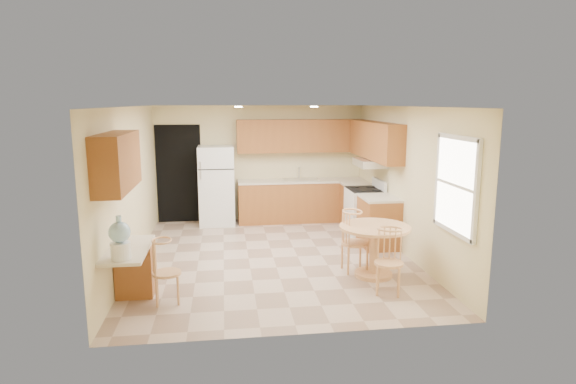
{
  "coord_description": "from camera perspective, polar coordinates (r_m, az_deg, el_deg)",
  "views": [
    {
      "loc": [
        -0.78,
        -7.7,
        2.57
      ],
      "look_at": [
        0.29,
        0.3,
        1.06
      ],
      "focal_mm": 30.0,
      "sensor_mm": 36.0,
      "label": 1
    }
  ],
  "objects": [
    {
      "name": "counter_right_b",
      "position": [
        8.71,
        10.79,
        -0.69
      ],
      "size": [
        0.63,
        0.8,
        0.04
      ],
      "primitive_type": "cube",
      "color": "beige",
      "rests_on": "base_cab_right_b"
    },
    {
      "name": "ceiling",
      "position": [
        7.74,
        -1.87,
        10.09
      ],
      "size": [
        4.5,
        5.5,
        0.02
      ],
      "primitive_type": "cube",
      "color": "white",
      "rests_on": "wall_back"
    },
    {
      "name": "sink",
      "position": [
        10.41,
        1.49,
        1.46
      ],
      "size": [
        0.78,
        0.44,
        0.01
      ],
      "primitive_type": "cube",
      "color": "silver",
      "rests_on": "counter_back"
    },
    {
      "name": "wall_back",
      "position": [
        10.56,
        -3.33,
        3.42
      ],
      "size": [
        4.5,
        0.02,
        2.5
      ],
      "primitive_type": "cube",
      "color": "beige",
      "rests_on": "floor"
    },
    {
      "name": "base_cab_back",
      "position": [
        10.51,
        1.61,
        -1.11
      ],
      "size": [
        2.75,
        0.6,
        0.87
      ],
      "primitive_type": "cube",
      "color": "#9F5C28",
      "rests_on": "floor"
    },
    {
      "name": "floor",
      "position": [
        8.16,
        -1.76,
        -7.75
      ],
      "size": [
        5.5,
        5.5,
        0.0
      ],
      "primitive_type": "plane",
      "color": "tan",
      "rests_on": "ground"
    },
    {
      "name": "upper_cab_left",
      "position": [
        6.28,
        -19.59,
        3.42
      ],
      "size": [
        0.33,
        1.4,
        0.7
      ],
      "primitive_type": "cube",
      "color": "#9F5C28",
      "rests_on": "wall_left"
    },
    {
      "name": "can_light_b",
      "position": [
        9.06,
        3.12,
        10.07
      ],
      "size": [
        0.14,
        0.14,
        0.02
      ],
      "primitive_type": "cylinder",
      "color": "white",
      "rests_on": "ceiling"
    },
    {
      "name": "upper_cab_back",
      "position": [
        10.44,
        1.53,
        6.66
      ],
      "size": [
        2.75,
        0.33,
        0.7
      ],
      "primitive_type": "cube",
      "color": "#9F5C28",
      "rests_on": "wall_back"
    },
    {
      "name": "wall_right",
      "position": [
        8.38,
        13.68,
        1.25
      ],
      "size": [
        0.02,
        5.5,
        2.5
      ],
      "primitive_type": "cube",
      "color": "beige",
      "rests_on": "floor"
    },
    {
      "name": "desk_top",
      "position": [
        6.39,
        -18.41,
        -6.5
      ],
      "size": [
        0.5,
        1.2,
        0.04
      ],
      "primitive_type": "cube",
      "color": "beige",
      "rests_on": "desk_pedestal"
    },
    {
      "name": "water_crock",
      "position": [
        5.93,
        -19.3,
        -5.33
      ],
      "size": [
        0.25,
        0.25,
        0.52
      ],
      "color": "white",
      "rests_on": "desk_top"
    },
    {
      "name": "chair_table_a",
      "position": [
        7.34,
        8.13,
        -5.24
      ],
      "size": [
        0.42,
        0.54,
        0.95
      ],
      "rotation": [
        0.0,
        0.0,
        -1.5
      ],
      "color": "tan",
      "rests_on": "floor"
    },
    {
      "name": "desk_pedestal",
      "position": [
        6.86,
        -17.64,
        -8.69
      ],
      "size": [
        0.48,
        0.42,
        0.72
      ],
      "primitive_type": "cube",
      "color": "#9F5C28",
      "rests_on": "floor"
    },
    {
      "name": "refrigerator",
      "position": [
        10.25,
        -8.46,
        0.75
      ],
      "size": [
        0.74,
        0.72,
        1.67
      ],
      "color": "white",
      "rests_on": "floor"
    },
    {
      "name": "range_hood",
      "position": [
        9.38,
        9.71,
        3.42
      ],
      "size": [
        0.5,
        0.76,
        0.14
      ],
      "primitive_type": "cube",
      "color": "silver",
      "rests_on": "upper_cab_right"
    },
    {
      "name": "doorway",
      "position": [
        10.59,
        -12.8,
        2.1
      ],
      "size": [
        0.9,
        0.02,
        2.1
      ],
      "primitive_type": "cube",
      "color": "black",
      "rests_on": "floor"
    },
    {
      "name": "stove",
      "position": [
        9.52,
        9.1,
        -2.27
      ],
      "size": [
        0.65,
        0.76,
        1.09
      ],
      "color": "white",
      "rests_on": "floor"
    },
    {
      "name": "wall_front",
      "position": [
        5.18,
        1.29,
        -4.15
      ],
      "size": [
        4.5,
        0.02,
        2.5
      ],
      "primitive_type": "cube",
      "color": "beige",
      "rests_on": "floor"
    },
    {
      "name": "counter_back",
      "position": [
        10.42,
        1.62,
        1.34
      ],
      "size": [
        2.75,
        0.63,
        0.04
      ],
      "primitive_type": "cube",
      "color": "beige",
      "rests_on": "base_cab_back"
    },
    {
      "name": "dining_table",
      "position": [
        7.28,
        10.19,
        -6.02
      ],
      "size": [
        1.05,
        1.05,
        0.78
      ],
      "rotation": [
        0.0,
        0.0,
        -0.27
      ],
      "color": "tan",
      "rests_on": "floor"
    },
    {
      "name": "upper_cab_right",
      "position": [
        9.39,
        10.23,
        6.05
      ],
      "size": [
        0.33,
        2.42,
        0.7
      ],
      "primitive_type": "cube",
      "color": "#9F5C28",
      "rests_on": "wall_right"
    },
    {
      "name": "chair_desk",
      "position": [
        6.37,
        -14.3,
        -8.58
      ],
      "size": [
        0.37,
        0.48,
        0.84
      ],
      "rotation": [
        0.0,
        0.0,
        -1.46
      ],
      "color": "tan",
      "rests_on": "floor"
    },
    {
      "name": "base_cab_right_b",
      "position": [
        8.81,
        10.69,
        -3.59
      ],
      "size": [
        0.6,
        0.8,
        0.87
      ],
      "primitive_type": "cube",
      "color": "#9F5C28",
      "rests_on": "floor"
    },
    {
      "name": "base_cab_right_a",
      "position": [
        10.17,
        8.14,
        -1.61
      ],
      "size": [
        0.6,
        0.59,
        0.87
      ],
      "primitive_type": "cube",
      "color": "#9F5C28",
      "rests_on": "floor"
    },
    {
      "name": "window",
      "position": [
        6.67,
        19.32,
        0.77
      ],
      "size": [
        0.06,
        1.12,
        1.3
      ],
      "color": "white",
      "rests_on": "wall_right"
    },
    {
      "name": "can_light_a",
      "position": [
        8.91,
        -5.91,
        10.02
      ],
      "size": [
        0.14,
        0.14,
        0.02
      ],
      "primitive_type": "cylinder",
      "color": "white",
      "rests_on": "ceiling"
    },
    {
      "name": "wall_left",
      "position": [
        7.95,
        -18.16,
        0.53
      ],
      "size": [
        0.02,
        5.5,
        2.5
      ],
      "primitive_type": "cube",
      "color": "beige",
      "rests_on": "floor"
    },
    {
      "name": "counter_right_a",
      "position": [
        10.08,
        8.21,
        0.92
      ],
      "size": [
        0.63,
        0.59,
        0.04
      ],
      "primitive_type": "cube",
      "color": "beige",
      "rests_on": "base_cab_right_a"
    },
    {
      "name": "chair_table_b",
      "position": [
        6.61,
        12.15,
        -7.51
      ],
      "size": [
        0.39,
        0.43,
        0.89
      ],
      "rotation": [
        0.0,
        0.0,
        2.79
      ],
      "color": "tan",
      "rests_on": "floor"
    }
  ]
}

